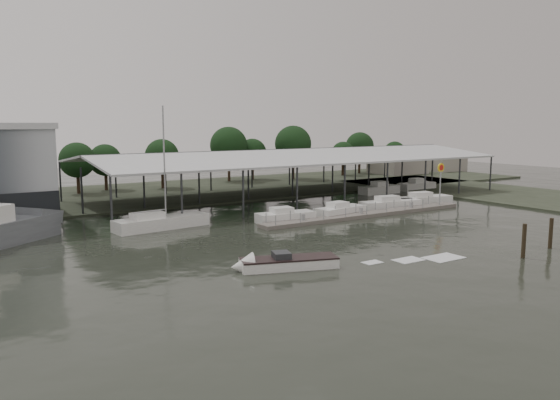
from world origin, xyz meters
TOP-DOWN VIEW (x-y plane):
  - ground at (0.00, 0.00)m, footprint 200.00×200.00m
  - land_strip_far at (0.00, 42.00)m, footprint 140.00×30.00m
  - land_strip_east at (45.00, 10.00)m, footprint 20.00×60.00m
  - covered_boat_shed at (17.00, 28.00)m, footprint 58.24×24.00m
  - floating_dock at (15.00, 10.00)m, footprint 28.00×2.00m
  - shell_fuel_sign at (27.00, 9.99)m, footprint 1.10×0.18m
  - distant_commercial_buildings at (59.03, 44.69)m, footprint 22.00×8.00m
  - white_sailboat at (-7.43, 15.78)m, footprint 9.84×3.71m
  - speedboat_underway at (-5.70, -3.54)m, footprint 18.17×7.63m
  - moored_cruiser_0 at (5.06, 12.02)m, footprint 6.55×2.89m
  - moored_cruiser_1 at (12.53, 11.83)m, footprint 6.57×2.98m
  - moored_cruiser_2 at (20.87, 12.50)m, footprint 8.18×3.26m
  - moored_cruiser_3 at (27.18, 12.95)m, footprint 8.35×3.33m
  - horizon_tree_line at (23.46, 48.43)m, footprint 68.12×9.62m

SIDE VIEW (x-z plane):
  - ground at x=0.00m, z-range 0.00..0.00m
  - land_strip_far at x=0.00m, z-range -0.05..0.25m
  - land_strip_east at x=45.00m, z-range -0.05..0.25m
  - floating_dock at x=15.00m, z-range -0.50..0.90m
  - speedboat_underway at x=-5.70m, z-range -0.61..1.39m
  - moored_cruiser_0 at x=5.06m, z-range -0.24..1.46m
  - moored_cruiser_1 at x=12.53m, z-range -0.24..1.46m
  - moored_cruiser_2 at x=20.87m, z-range -0.24..1.46m
  - moored_cruiser_3 at x=27.18m, z-range -0.24..1.46m
  - white_sailboat at x=-7.43m, z-range -5.54..6.83m
  - distant_commercial_buildings at x=59.03m, z-range -0.16..3.84m
  - shell_fuel_sign at x=27.00m, z-range 1.15..6.70m
  - horizon_tree_line at x=23.46m, z-range 0.68..10.76m
  - covered_boat_shed at x=17.00m, z-range 2.65..9.61m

